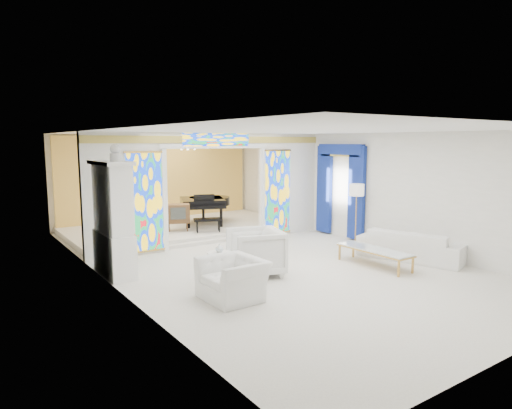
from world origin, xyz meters
TOP-DOWN VIEW (x-y plane):
  - floor at (0.00, 0.00)m, footprint 12.00×12.00m
  - ceiling at (0.00, 0.00)m, footprint 7.00×12.00m
  - wall_back at (0.00, 6.00)m, footprint 7.00×0.02m
  - wall_left at (-3.50, 0.00)m, footprint 0.02×12.00m
  - wall_right at (3.50, 0.00)m, footprint 0.02×12.00m
  - partition_wall at (0.00, 2.00)m, footprint 7.00×0.22m
  - stained_glass_left at (-2.03, 1.89)m, footprint 0.90×0.04m
  - stained_glass_right at (2.03, 1.89)m, footprint 0.90×0.04m
  - stained_glass_transom at (0.00, 1.89)m, footprint 2.00×0.04m
  - alcove_platform at (0.00, 4.10)m, footprint 6.80×3.80m
  - gold_curtain_back at (0.00, 5.88)m, footprint 6.70×0.10m
  - chandelier at (0.20, 4.00)m, footprint 0.48×0.48m
  - blue_drapes at (3.40, 0.70)m, footprint 0.14×1.85m
  - china_cabinet at (-3.22, 0.60)m, footprint 0.56×1.46m
  - armchair_left at (-1.97, -2.08)m, footprint 0.99×1.13m
  - armchair_right at (-0.80, -1.10)m, footprint 1.34×1.32m
  - sofa at (2.95, -2.14)m, footprint 1.61×2.56m
  - side_table at (-1.65, -1.08)m, footprint 0.62×0.62m
  - vase at (-1.65, -1.08)m, footprint 0.18×0.18m
  - coffee_table at (1.75, -2.06)m, footprint 0.56×1.81m
  - floor_lamp at (3.13, -0.20)m, footprint 0.52×0.52m
  - grand_piano at (0.78, 4.01)m, footprint 2.13×2.60m
  - tv_console at (-0.47, 3.39)m, footprint 0.80×0.68m

SIDE VIEW (x-z plane):
  - floor at x=0.00m, z-range 0.00..0.00m
  - alcove_platform at x=0.00m, z-range 0.00..0.18m
  - sofa at x=2.95m, z-range 0.00..0.70m
  - armchair_left at x=-1.97m, z-range 0.00..0.72m
  - coffee_table at x=1.75m, z-range 0.17..0.57m
  - side_table at x=-1.65m, z-range 0.09..0.69m
  - armchair_right at x=-0.80m, z-range 0.00..0.97m
  - vase at x=-1.65m, z-range 0.60..0.77m
  - tv_console at x=-0.47m, z-range 0.30..1.08m
  - grand_piano at x=0.78m, z-range 0.35..1.35m
  - china_cabinet at x=-3.22m, z-range -0.19..2.53m
  - stained_glass_left at x=-2.03m, z-range 0.10..2.50m
  - stained_glass_right at x=2.03m, z-range 0.10..2.50m
  - floor_lamp at x=3.13m, z-range 0.58..2.22m
  - wall_back at x=0.00m, z-range 0.00..3.00m
  - wall_left at x=-3.50m, z-range 0.00..3.00m
  - wall_right at x=3.50m, z-range 0.00..3.00m
  - gold_curtain_back at x=0.00m, z-range 0.05..2.95m
  - blue_drapes at x=3.40m, z-range 0.25..2.90m
  - partition_wall at x=0.00m, z-range 0.15..3.15m
  - chandelier at x=0.20m, z-range 2.40..2.70m
  - stained_glass_transom at x=0.00m, z-range 2.65..2.99m
  - ceiling at x=0.00m, z-range 2.99..3.01m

